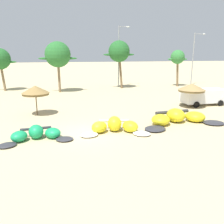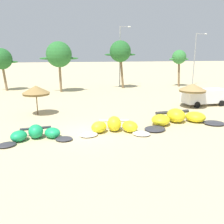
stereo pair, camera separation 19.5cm
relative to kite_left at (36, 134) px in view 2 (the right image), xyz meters
name	(u,v)px [view 2 (the right image)]	position (x,y,z in m)	size (l,w,h in m)	color
ground_plane	(90,132)	(3.85, 0.80, -0.38)	(260.00, 260.00, 0.00)	#C6B284
kite_left	(36,134)	(0.00, 0.00, 0.00)	(5.18, 2.63, 0.99)	#333338
kite_left_of_center	(114,127)	(5.74, 0.46, 0.07)	(5.47, 2.86, 1.17)	white
kite_center	(178,118)	(11.62, 1.69, 0.08)	(7.68, 3.83, 1.20)	#333338
beach_umbrella_near_van	(36,90)	(-0.62, 7.02, 2.05)	(2.62, 2.62, 2.88)	brown
beach_umbrella_middle	(193,88)	(15.66, 6.82, 1.86)	(2.92, 2.92, 2.68)	brown
parked_van	(204,96)	(17.72, 7.85, 0.71)	(5.12, 2.51, 1.84)	white
palm_left	(1,59)	(-7.39, 23.52, 4.52)	(4.86, 3.24, 6.59)	#7F6647
palm_left_of_gap	(59,55)	(1.42, 20.44, 5.20)	(5.68, 3.78, 7.52)	#7F6647
palm_center_left	(120,52)	(11.23, 22.58, 5.64)	(5.22, 3.48, 7.83)	brown
palm_center_right	(179,58)	(21.73, 22.67, 4.63)	(3.62, 2.41, 6.35)	brown
lamppost_west	(121,54)	(11.69, 24.21, 5.30)	(1.93, 0.24, 10.24)	gray
lamppost_west_center	(196,56)	(25.33, 23.53, 4.82)	(2.16, 0.24, 9.23)	gray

